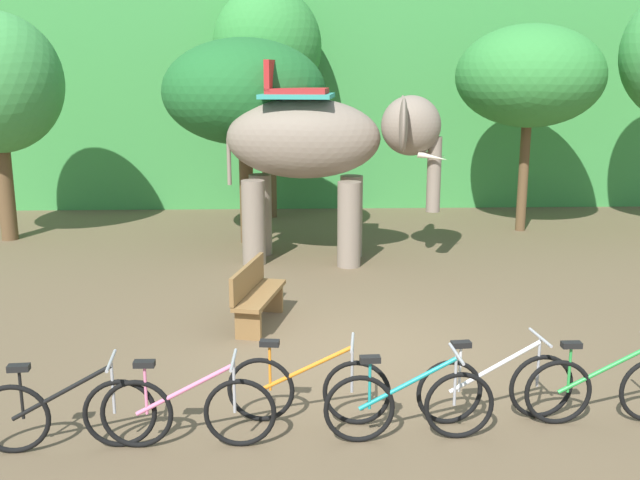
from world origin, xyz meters
The scene contains 13 objects.
ground_plane centered at (0.00, 0.00, 0.00)m, with size 80.00×80.00×0.00m, color brown.
foliage_hedge centered at (0.00, 13.22, 3.11)m, with size 36.00×6.00×6.22m, color #3D8E42.
tree_far_left centered at (-1.82, 6.41, 3.15)m, with size 3.34×3.34×4.24m.
tree_left centered at (-1.43, 9.19, 4.09)m, with size 2.59×2.59×5.54m.
tree_center_left centered at (4.37, 7.39, 3.45)m, with size 3.23×3.23×4.58m.
elephant centered at (-0.31, 4.84, 2.20)m, with size 4.22×2.16×3.78m.
bike_black centered at (-3.02, -2.34, 0.39)m, with size 1.71×0.52×0.92m.
bike_pink centered at (-1.86, -2.32, 0.39)m, with size 1.71×0.52×0.92m.
bike_orange centered at (-0.68, -1.85, 0.39)m, with size 1.71×0.52×0.92m.
bike_teal centered at (0.31, -2.26, 0.39)m, with size 1.71×0.52×0.92m.
bike_white centered at (1.27, -1.87, 0.39)m, with size 1.71×0.52×0.92m.
bike_green centered at (2.40, -1.96, 0.39)m, with size 1.71×0.52×0.92m.
wooden_bench centered at (-1.38, 1.21, 0.48)m, with size 0.75×1.55×0.89m.
Camera 1 is at (-0.81, -8.91, 3.62)m, focal length 41.20 mm.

